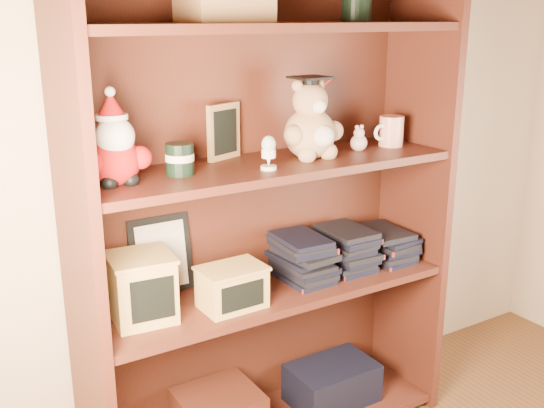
# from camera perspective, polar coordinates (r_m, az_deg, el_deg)

# --- Properties ---
(bookcase) EXTENTS (1.20, 0.35, 1.60)m
(bookcase) POSITION_cam_1_polar(r_m,az_deg,el_deg) (1.98, -0.83, -0.80)
(bookcase) COLOR #4B2015
(bookcase) RESTS_ON ground
(shelf_lower) EXTENTS (1.14, 0.33, 0.02)m
(shelf_lower) POSITION_cam_1_polar(r_m,az_deg,el_deg) (2.03, 0.00, -7.68)
(shelf_lower) COLOR #4B2015
(shelf_lower) RESTS_ON ground
(shelf_upper) EXTENTS (1.14, 0.33, 0.02)m
(shelf_upper) POSITION_cam_1_polar(r_m,az_deg,el_deg) (1.90, 0.00, 3.40)
(shelf_upper) COLOR #4B2015
(shelf_upper) RESTS_ON ground
(santa_plush) EXTENTS (0.18, 0.13, 0.26)m
(santa_plush) POSITION_cam_1_polar(r_m,az_deg,el_deg) (1.67, -13.91, 4.86)
(santa_plush) COLOR #A50F0F
(santa_plush) RESTS_ON shelf_upper
(teachers_tin) EXTENTS (0.08, 0.08, 0.09)m
(teachers_tin) POSITION_cam_1_polar(r_m,az_deg,el_deg) (1.75, -8.27, 4.04)
(teachers_tin) COLOR black
(teachers_tin) RESTS_ON shelf_upper
(chalkboard_plaque) EXTENTS (0.13, 0.10, 0.17)m
(chalkboard_plaque) POSITION_cam_1_polar(r_m,az_deg,el_deg) (1.93, -4.35, 6.42)
(chalkboard_plaque) COLOR #9E7547
(chalkboard_plaque) RESTS_ON shelf_upper
(egg_cup) EXTENTS (0.05, 0.05, 0.10)m
(egg_cup) POSITION_cam_1_polar(r_m,az_deg,el_deg) (1.79, -0.30, 4.74)
(egg_cup) COLOR white
(egg_cup) RESTS_ON shelf_upper
(grad_teddy_bear) EXTENTS (0.21, 0.18, 0.25)m
(grad_teddy_bear) POSITION_cam_1_polar(r_m,az_deg,el_deg) (1.94, 3.54, 6.95)
(grad_teddy_bear) COLOR tan
(grad_teddy_bear) RESTS_ON shelf_upper
(pink_figurine) EXTENTS (0.05, 0.05, 0.09)m
(pink_figurine) POSITION_cam_1_polar(r_m,az_deg,el_deg) (2.08, 7.79, 5.66)
(pink_figurine) COLOR #CFA39F
(pink_figurine) RESTS_ON shelf_upper
(teacher_mug) EXTENTS (0.11, 0.08, 0.10)m
(teacher_mug) POSITION_cam_1_polar(r_m,az_deg,el_deg) (2.16, 10.59, 6.43)
(teacher_mug) COLOR silver
(teacher_mug) RESTS_ON shelf_upper
(certificate_frame) EXTENTS (0.19, 0.05, 0.24)m
(certificate_frame) POSITION_cam_1_polar(r_m,az_deg,el_deg) (1.96, -9.93, -4.55)
(certificate_frame) COLOR black
(certificate_frame) RESTS_ON shelf_lower
(treats_box) EXTENTS (0.19, 0.19, 0.19)m
(treats_box) POSITION_cam_1_polar(r_m,az_deg,el_deg) (1.81, -11.61, -7.30)
(treats_box) COLOR tan
(treats_box) RESTS_ON shelf_lower
(pencils_box) EXTENTS (0.19, 0.14, 0.12)m
(pencils_box) POSITION_cam_1_polar(r_m,az_deg,el_deg) (1.86, -3.60, -7.41)
(pencils_box) COLOR tan
(pencils_box) RESTS_ON shelf_lower
(book_stack_left) EXTENTS (0.14, 0.20, 0.14)m
(book_stack_left) POSITION_cam_1_polar(r_m,az_deg,el_deg) (2.05, 2.70, -4.84)
(book_stack_left) COLOR black
(book_stack_left) RESTS_ON shelf_lower
(book_stack_mid) EXTENTS (0.14, 0.20, 0.13)m
(book_stack_mid) POSITION_cam_1_polar(r_m,az_deg,el_deg) (2.15, 6.64, -4.10)
(book_stack_mid) COLOR black
(book_stack_mid) RESTS_ON shelf_lower
(book_stack_right) EXTENTS (0.14, 0.20, 0.10)m
(book_stack_right) POSITION_cam_1_polar(r_m,az_deg,el_deg) (2.27, 10.15, -3.61)
(book_stack_right) COLOR black
(book_stack_right) RESTS_ON shelf_lower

